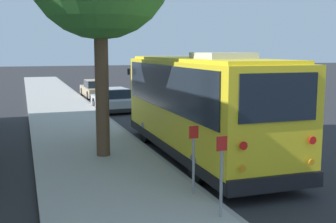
# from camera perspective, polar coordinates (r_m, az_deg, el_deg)

# --- Properties ---
(ground_plane) EXTENTS (160.00, 160.00, 0.00)m
(ground_plane) POSITION_cam_1_polar(r_m,az_deg,el_deg) (14.59, 2.81, -5.03)
(ground_plane) COLOR #28282B
(sidewalk_slab) EXTENTS (80.00, 3.57, 0.15)m
(sidewalk_slab) POSITION_cam_1_polar(r_m,az_deg,el_deg) (13.72, -10.29, -5.71)
(sidewalk_slab) COLOR #A3A099
(sidewalk_slab) RESTS_ON ground
(curb_strip) EXTENTS (80.00, 0.14, 0.15)m
(curb_strip) POSITION_cam_1_polar(r_m,az_deg,el_deg) (14.11, -2.79, -5.19)
(curb_strip) COLOR gray
(curb_strip) RESTS_ON ground
(shuttle_bus) EXTENTS (8.96, 2.62, 3.30)m
(shuttle_bus) POSITION_cam_1_polar(r_m,az_deg,el_deg) (13.21, 4.36, 1.33)
(shuttle_bus) COLOR yellow
(shuttle_bus) RESTS_ON ground
(parked_sedan_silver) EXTENTS (4.23, 1.92, 1.26)m
(parked_sedan_silver) POSITION_cam_1_polar(r_m,az_deg,el_deg) (23.83, -7.43, 1.53)
(parked_sedan_silver) COLOR #A8AAAF
(parked_sedan_silver) RESTS_ON ground
(parked_sedan_tan) EXTENTS (4.68, 1.73, 1.26)m
(parked_sedan_tan) POSITION_cam_1_polar(r_m,az_deg,el_deg) (30.65, -9.75, 2.98)
(parked_sedan_tan) COLOR tan
(parked_sedan_tan) RESTS_ON ground
(sign_post_near) EXTENTS (0.06, 0.22, 1.59)m
(sign_post_near) POSITION_cam_1_polar(r_m,az_deg,el_deg) (8.26, 7.23, -8.61)
(sign_post_near) COLOR gray
(sign_post_near) RESTS_ON sidewalk_slab
(sign_post_far) EXTENTS (0.06, 0.22, 1.55)m
(sign_post_far) POSITION_cam_1_polar(r_m,az_deg,el_deg) (9.49, 3.48, -6.45)
(sign_post_far) COLOR gray
(sign_post_far) RESTS_ON sidewalk_slab
(fire_hydrant) EXTENTS (0.22, 0.22, 0.81)m
(fire_hydrant) POSITION_cam_1_polar(r_m,az_deg,el_deg) (19.03, -8.53, -0.28)
(fire_hydrant) COLOR gold
(fire_hydrant) RESTS_ON sidewalk_slab
(lane_stripe_mid) EXTENTS (2.40, 0.14, 0.01)m
(lane_stripe_mid) POSITION_cam_1_polar(r_m,az_deg,el_deg) (14.62, 16.04, -5.32)
(lane_stripe_mid) COLOR silver
(lane_stripe_mid) RESTS_ON ground
(lane_stripe_ahead) EXTENTS (2.40, 0.14, 0.01)m
(lane_stripe_ahead) POSITION_cam_1_polar(r_m,az_deg,el_deg) (19.72, 6.00, -1.55)
(lane_stripe_ahead) COLOR silver
(lane_stripe_ahead) RESTS_ON ground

